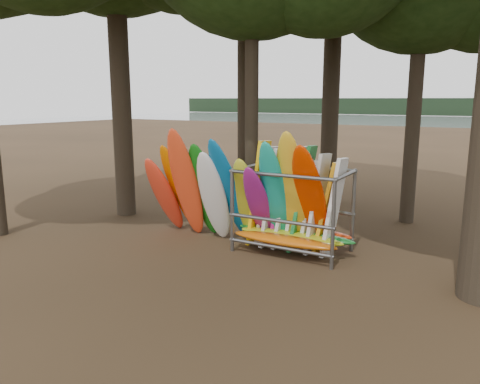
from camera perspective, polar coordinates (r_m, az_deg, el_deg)
The scene contains 4 objects.
ground at distance 10.91m, azimuth -1.13°, elevation -8.90°, with size 120.00×120.00×0.00m, color #47331E.
lake at distance 69.07m, azimuth 25.78°, elevation 7.03°, with size 160.00×160.00×0.00m, color gray.
kayak_row at distance 12.05m, azimuth -0.82°, elevation -0.35°, with size 5.12×1.88×3.20m.
storage_rack at distance 11.69m, azimuth 6.45°, elevation -2.50°, with size 3.18×1.55×2.75m.
Camera 1 is at (5.31, -8.76, 3.76)m, focal length 35.00 mm.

